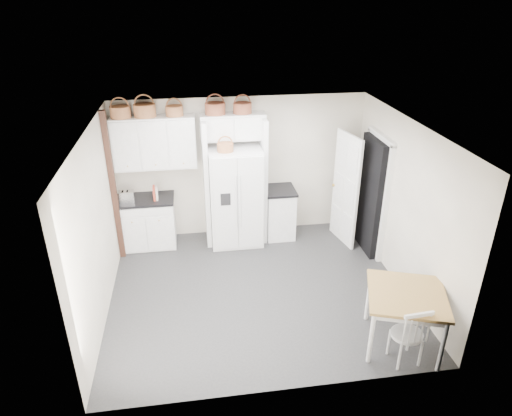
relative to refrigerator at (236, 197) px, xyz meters
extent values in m
plane|color=#28282B|center=(0.15, -1.61, -0.90)|extent=(4.50, 4.50, 0.00)
plane|color=white|center=(0.15, -1.61, 1.70)|extent=(4.50, 4.50, 0.00)
plane|color=#ADA395|center=(0.15, 0.39, 0.40)|extent=(4.50, 0.00, 4.50)
plane|color=#ADA395|center=(-2.10, -1.61, 0.40)|extent=(0.00, 4.00, 4.00)
plane|color=#ADA395|center=(2.40, -1.61, 0.40)|extent=(0.00, 4.00, 4.00)
cube|color=white|center=(0.00, 0.00, 0.00)|extent=(0.93, 0.74, 1.79)
cube|color=silver|center=(-1.60, 0.09, -0.45)|extent=(0.96, 0.61, 0.89)
cube|color=silver|center=(0.82, 0.09, -0.44)|extent=(0.52, 0.62, 0.91)
cube|color=olive|center=(1.85, -3.06, -0.49)|extent=(1.22, 1.22, 0.80)
cube|color=silver|center=(1.76, -3.36, -0.48)|extent=(0.43, 0.40, 0.83)
cube|color=black|center=(-1.60, 0.09, 0.02)|extent=(1.00, 0.65, 0.04)
cube|color=black|center=(0.82, 0.09, 0.04)|extent=(0.56, 0.66, 0.04)
cube|color=silver|center=(-1.91, -0.01, 0.14)|extent=(0.29, 0.18, 0.20)
cube|color=#B73825|center=(-1.42, 0.01, 0.16)|extent=(0.04, 0.17, 0.25)
cube|color=beige|center=(-1.38, 0.01, 0.14)|extent=(0.03, 0.14, 0.21)
cylinder|color=brown|center=(-1.85, 0.22, 1.55)|extent=(0.33, 0.33, 0.19)
cylinder|color=brown|center=(-1.45, 0.22, 1.56)|extent=(0.36, 0.36, 0.21)
cylinder|color=brown|center=(-0.97, 0.22, 1.54)|extent=(0.29, 0.29, 0.17)
cylinder|color=brown|center=(-0.29, 0.22, 1.55)|extent=(0.34, 0.34, 0.19)
cylinder|color=brown|center=(0.17, 0.22, 1.54)|extent=(0.32, 0.32, 0.18)
cylinder|color=brown|center=(-0.17, -0.10, 0.97)|extent=(0.27, 0.27, 0.15)
cube|color=silver|center=(-1.35, 0.22, 1.00)|extent=(1.40, 0.34, 0.90)
cube|color=silver|center=(0.00, 0.22, 1.23)|extent=(1.12, 0.34, 0.45)
cube|color=silver|center=(-0.51, 0.09, 0.25)|extent=(0.08, 0.60, 2.30)
cube|color=silver|center=(0.51, 0.09, 0.25)|extent=(0.08, 0.60, 2.30)
cube|color=#3E1F15|center=(-2.05, -0.26, 0.40)|extent=(0.09, 0.09, 2.60)
cube|color=black|center=(2.31, -0.61, 0.13)|extent=(0.18, 0.85, 2.05)
cube|color=white|center=(1.95, -0.27, 0.13)|extent=(0.21, 0.79, 2.05)
camera|label=1|loc=(-0.74, -7.43, 3.40)|focal=32.00mm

